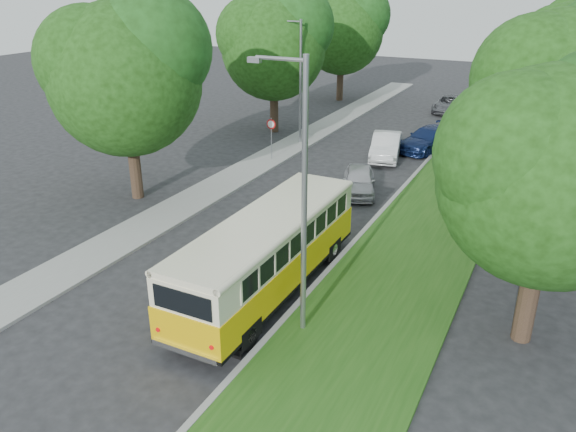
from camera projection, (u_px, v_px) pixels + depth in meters
The scene contains 13 objects.
ground at pixel (226, 265), 20.57m from camera, with size 120.00×120.00×0.00m, color #242426.
curb at pixel (365, 231), 23.17m from camera, with size 0.20×70.00×0.15m, color gray.
grass_verge at pixel (421, 242), 22.21m from camera, with size 4.50×70.00×0.13m, color #225115.
sidewalk at pixel (197, 198), 26.64m from camera, with size 2.20×70.00×0.12m, color gray.
treeline at pixel (439, 50), 31.76m from camera, with size 24.27×41.91×9.46m.
lamppost_near at pixel (301, 193), 15.07m from camera, with size 1.71×0.16×8.00m.
lamppost_far at pixel (299, 78), 34.06m from camera, with size 1.71×0.16×7.50m.
warning_sign at pixel (271, 132), 31.61m from camera, with size 0.56×0.10×2.50m.
vintage_bus at pixel (268, 255), 18.32m from camera, with size 2.37×9.22×2.74m, color yellow, non-canonical shape.
car_silver at pixel (359, 180), 27.20m from camera, with size 1.53×3.79×1.29m, color #B5B4BA.
car_white at pixel (386, 146), 32.44m from camera, with size 1.55×4.45×1.46m, color white.
car_blue at pixel (429, 139), 34.03m from camera, with size 1.96×4.83×1.40m, color #122150.
car_grey at pixel (449, 104), 43.76m from camera, with size 2.09×4.54×1.26m, color #55565C.
Camera 1 is at (10.20, -15.27, 9.70)m, focal length 35.00 mm.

